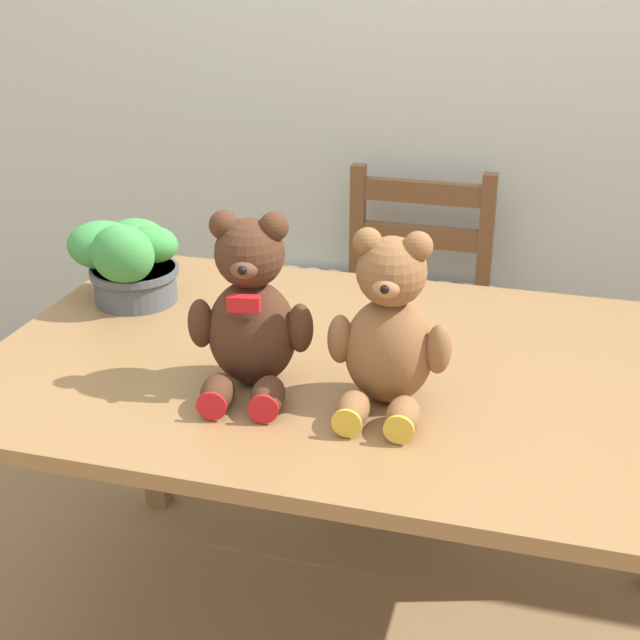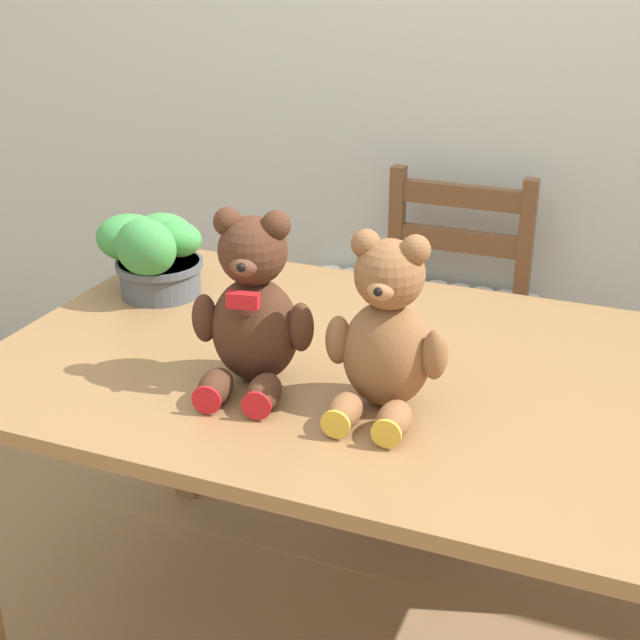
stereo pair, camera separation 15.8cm
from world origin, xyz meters
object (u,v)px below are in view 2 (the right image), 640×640
Objects in this scene: teddy_bear_right at (386,336)px; potted_plant at (152,252)px; teddy_bear_left at (253,311)px; wooden_chair_behind at (442,338)px.

potted_plant is at bearing -26.79° from teddy_bear_right.
teddy_bear_left is 1.03× the size of teddy_bear_right.
teddy_bear_right is (0.25, 0.00, -0.00)m from teddy_bear_left.
potted_plant is (-0.66, 0.30, -0.03)m from teddy_bear_right.
teddy_bear_left is at bearing -1.91° from teddy_bear_right.
teddy_bear_right is 0.72m from potted_plant.
teddy_bear_right is at bearing 170.86° from teddy_bear_left.
teddy_bear_left is 1.29× the size of potted_plant.
wooden_chair_behind is 1.01m from teddy_bear_left.
teddy_bear_right is (0.12, -0.91, 0.42)m from wooden_chair_behind.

